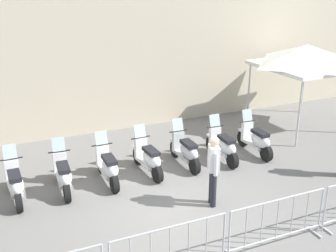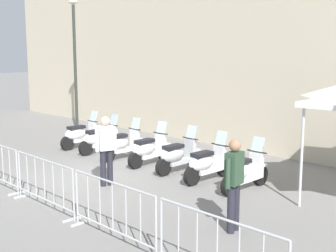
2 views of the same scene
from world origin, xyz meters
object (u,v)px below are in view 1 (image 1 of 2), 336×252
motorcycle_0 (15,183)px  barrier_segment_3 (277,223)px  motorcycle_1 (63,175)px  motorcycle_2 (108,167)px  motorcycle_5 (223,146)px  motorcycle_3 (149,158)px  motorcycle_4 (186,151)px  officer_mid_plaza (213,167)px  motorcycle_6 (256,140)px  barrier_segment_2 (170,252)px  canopy_tent (306,56)px

motorcycle_0 → barrier_segment_3: 6.09m
motorcycle_1 → motorcycle_2: same height
motorcycle_0 → motorcycle_5: (5.71, -0.29, 0.00)m
motorcycle_3 → motorcycle_4: size_ratio=1.00×
motorcycle_2 → officer_mid_plaza: 2.87m
motorcycle_1 → officer_mid_plaza: 3.74m
motorcycle_2 → motorcycle_6: (4.57, -0.21, 0.00)m
motorcycle_6 → motorcycle_5: bearing=177.7°
motorcycle_2 → motorcycle_0: bearing=176.9°
motorcycle_3 → motorcycle_6: (3.42, -0.22, 0.00)m
motorcycle_3 → motorcycle_4: same height
motorcycle_0 → officer_mid_plaza: (4.12, -2.26, 0.53)m
motorcycle_2 → barrier_segment_2: 3.97m
motorcycle_6 → canopy_tent: canopy_tent is taller
motorcycle_0 → motorcycle_3: 3.44m
motorcycle_4 → motorcycle_6: (2.28, -0.21, 0.00)m
motorcycle_3 → barrier_segment_3: motorcycle_3 is taller
motorcycle_2 → canopy_tent: bearing=7.6°
motorcycle_3 → canopy_tent: canopy_tent is taller
motorcycle_2 → barrier_segment_3: size_ratio=0.77×
motorcycle_1 → barrier_segment_3: (3.28, -4.13, 0.07)m
barrier_segment_3 → officer_mid_plaza: 2.01m
motorcycle_2 → barrier_segment_2: bearing=-92.9°
motorcycle_3 → motorcycle_4: 1.14m
motorcycle_1 → officer_mid_plaza: officer_mid_plaza is taller
motorcycle_6 → officer_mid_plaza: 3.39m
motorcycle_1 → canopy_tent: bearing=6.2°
motorcycle_4 → motorcycle_5: (1.14, -0.16, 0.00)m
motorcycle_1 → canopy_tent: 8.79m
barrier_segment_3 → officer_mid_plaza: officer_mid_plaza is taller
motorcycle_0 → motorcycle_5: 5.72m
motorcycle_3 → motorcycle_6: bearing=-3.7°
motorcycle_1 → barrier_segment_3: bearing=-51.5°
motorcycle_2 → motorcycle_4: size_ratio=1.00×
motorcycle_0 → motorcycle_1: 1.14m
motorcycle_1 → canopy_tent: size_ratio=0.59×
motorcycle_3 → barrier_segment_3: 4.20m
motorcycle_4 → barrier_segment_3: 4.07m
motorcycle_0 → motorcycle_1: (1.14, -0.06, 0.00)m
motorcycle_2 → motorcycle_1: bearing=177.0°
barrier_segment_2 → officer_mid_plaza: officer_mid_plaza is taller
motorcycle_4 → motorcycle_6: size_ratio=1.00×
motorcycle_6 → barrier_segment_2: size_ratio=0.77×
motorcycle_4 → motorcycle_6: 2.29m
motorcycle_2 → officer_mid_plaza: size_ratio=1.00×
motorcycle_2 → motorcycle_3: bearing=0.8°
motorcycle_2 → motorcycle_3: (1.15, 0.02, 0.00)m
motorcycle_0 → motorcycle_2: same height
motorcycle_6 → motorcycle_1: bearing=177.3°
motorcycle_5 → canopy_tent: 4.57m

